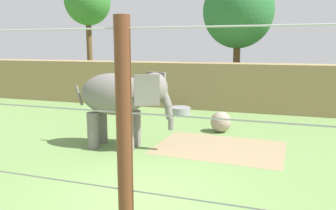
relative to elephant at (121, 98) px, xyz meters
name	(u,v)px	position (x,y,z in m)	size (l,w,h in m)	color
ground_plane	(142,194)	(2.12, -3.26, -1.76)	(120.00, 120.00, 0.00)	#6B8E4C
dirt_patch	(219,147)	(3.27, 1.02, -1.76)	(4.39, 3.13, 0.01)	#937F5B
embankment_wall	(222,86)	(2.12, 8.50, -0.47)	(36.00, 1.80, 2.58)	#997F56
elephant	(121,98)	(0.00, 0.00, 0.00)	(3.59, 1.55, 2.66)	slate
enrichment_ball	(221,122)	(2.96, 3.20, -1.34)	(0.85, 0.85, 0.85)	gray
cable_fence	(46,162)	(2.10, -6.58, 0.18)	(9.54, 0.20, 3.88)	brown
water_tub	(180,110)	(0.30, 6.30, -1.58)	(1.10, 1.10, 0.35)	gray
tree_far_left	(88,2)	(-9.48, 13.63, 5.19)	(3.61, 3.61, 8.93)	brown
tree_left_of_centre	(238,12)	(2.56, 11.35, 3.87)	(4.36, 4.36, 7.96)	brown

